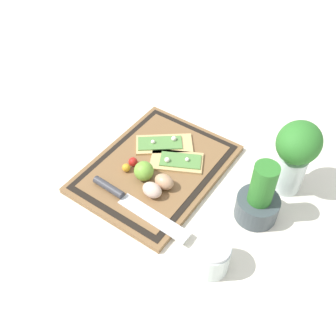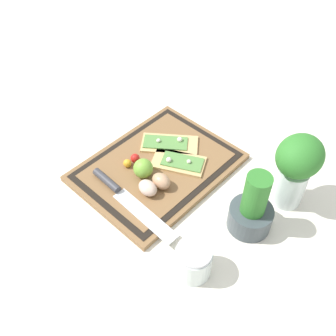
{
  "view_description": "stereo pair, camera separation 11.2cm",
  "coord_description": "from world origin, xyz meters",
  "px_view_note": "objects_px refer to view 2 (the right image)",
  "views": [
    {
      "loc": [
        0.62,
        0.48,
        0.86
      ],
      "look_at": [
        0.0,
        0.04,
        0.04
      ],
      "focal_mm": 42.0,
      "sensor_mm": 36.0,
      "label": 1
    },
    {
      "loc": [
        0.55,
        0.57,
        0.86
      ],
      "look_at": [
        0.0,
        0.04,
        0.04
      ],
      "focal_mm": 42.0,
      "sensor_mm": 36.0,
      "label": 2
    }
  ],
  "objects_px": {
    "pizza_slice_near": "(169,144)",
    "herb_glass": "(296,166)",
    "egg_brown": "(161,181)",
    "knife": "(119,192)",
    "herb_pot": "(252,210)",
    "lime": "(142,167)",
    "egg_pink": "(148,188)",
    "sauce_jar": "(193,262)",
    "cherry_tomato_yellow": "(127,163)",
    "pizza_slice_far": "(179,162)",
    "cherry_tomato_red": "(135,158)"
  },
  "relations": [
    {
      "from": "pizza_slice_near",
      "to": "herb_glass",
      "type": "height_order",
      "value": "herb_glass"
    },
    {
      "from": "egg_brown",
      "to": "knife",
      "type": "bearing_deg",
      "value": -32.82
    },
    {
      "from": "herb_pot",
      "to": "lime",
      "type": "bearing_deg",
      "value": -76.42
    },
    {
      "from": "pizza_slice_near",
      "to": "egg_pink",
      "type": "height_order",
      "value": "egg_pink"
    },
    {
      "from": "lime",
      "to": "sauce_jar",
      "type": "distance_m",
      "value": 0.32
    },
    {
      "from": "egg_brown",
      "to": "herb_glass",
      "type": "bearing_deg",
      "value": 128.09
    },
    {
      "from": "cherry_tomato_yellow",
      "to": "herb_pot",
      "type": "bearing_deg",
      "value": 102.77
    },
    {
      "from": "egg_pink",
      "to": "sauce_jar",
      "type": "xyz_separation_m",
      "value": [
        0.08,
        0.24,
        -0.0
      ]
    },
    {
      "from": "pizza_slice_far",
      "to": "egg_pink",
      "type": "height_order",
      "value": "egg_pink"
    },
    {
      "from": "pizza_slice_far",
      "to": "herb_glass",
      "type": "xyz_separation_m",
      "value": [
        -0.11,
        0.29,
        0.11
      ]
    },
    {
      "from": "lime",
      "to": "herb_glass",
      "type": "bearing_deg",
      "value": 122.52
    },
    {
      "from": "pizza_slice_far",
      "to": "egg_brown",
      "type": "xyz_separation_m",
      "value": [
        0.1,
        0.02,
        0.02
      ]
    },
    {
      "from": "egg_pink",
      "to": "herb_pot",
      "type": "bearing_deg",
      "value": 114.03
    },
    {
      "from": "cherry_tomato_yellow",
      "to": "herb_glass",
      "type": "height_order",
      "value": "herb_glass"
    },
    {
      "from": "pizza_slice_far",
      "to": "sauce_jar",
      "type": "distance_m",
      "value": 0.34
    },
    {
      "from": "egg_brown",
      "to": "herb_glass",
      "type": "relative_size",
      "value": 0.25
    },
    {
      "from": "pizza_slice_far",
      "to": "knife",
      "type": "bearing_deg",
      "value": -11.74
    },
    {
      "from": "sauce_jar",
      "to": "pizza_slice_far",
      "type": "bearing_deg",
      "value": -132.25
    },
    {
      "from": "pizza_slice_far",
      "to": "cherry_tomato_red",
      "type": "relative_size",
      "value": 6.44
    },
    {
      "from": "cherry_tomato_red",
      "to": "herb_glass",
      "type": "xyz_separation_m",
      "value": [
        -0.2,
        0.39,
        0.1
      ]
    },
    {
      "from": "egg_pink",
      "to": "herb_glass",
      "type": "xyz_separation_m",
      "value": [
        -0.26,
        0.28,
        0.09
      ]
    },
    {
      "from": "egg_pink",
      "to": "herb_pot",
      "type": "xyz_separation_m",
      "value": [
        -0.11,
        0.26,
        0.02
      ]
    },
    {
      "from": "egg_pink",
      "to": "cherry_tomato_yellow",
      "type": "height_order",
      "value": "egg_pink"
    },
    {
      "from": "egg_pink",
      "to": "pizza_slice_near",
      "type": "bearing_deg",
      "value": -153.38
    },
    {
      "from": "cherry_tomato_yellow",
      "to": "pizza_slice_near",
      "type": "bearing_deg",
      "value": 170.09
    },
    {
      "from": "pizza_slice_near",
      "to": "pizza_slice_far",
      "type": "height_order",
      "value": "same"
    },
    {
      "from": "egg_pink",
      "to": "pizza_slice_far",
      "type": "bearing_deg",
      "value": -174.71
    },
    {
      "from": "sauce_jar",
      "to": "egg_pink",
      "type": "bearing_deg",
      "value": -109.63
    },
    {
      "from": "egg_pink",
      "to": "cherry_tomato_red",
      "type": "height_order",
      "value": "egg_pink"
    },
    {
      "from": "egg_pink",
      "to": "sauce_jar",
      "type": "bearing_deg",
      "value": 70.37
    },
    {
      "from": "herb_pot",
      "to": "egg_brown",
      "type": "bearing_deg",
      "value": -73.85
    },
    {
      "from": "egg_brown",
      "to": "lime",
      "type": "distance_m",
      "value": 0.07
    },
    {
      "from": "knife",
      "to": "herb_pot",
      "type": "height_order",
      "value": "herb_pot"
    },
    {
      "from": "lime",
      "to": "sauce_jar",
      "type": "xyz_separation_m",
      "value": [
        0.12,
        0.3,
        -0.01
      ]
    },
    {
      "from": "sauce_jar",
      "to": "herb_pot",
      "type": "bearing_deg",
      "value": 174.06
    },
    {
      "from": "pizza_slice_far",
      "to": "cherry_tomato_red",
      "type": "height_order",
      "value": "cherry_tomato_red"
    },
    {
      "from": "knife",
      "to": "egg_pink",
      "type": "height_order",
      "value": "egg_pink"
    },
    {
      "from": "pizza_slice_near",
      "to": "herb_pot",
      "type": "height_order",
      "value": "herb_pot"
    },
    {
      "from": "egg_pink",
      "to": "lime",
      "type": "relative_size",
      "value": 1.01
    },
    {
      "from": "herb_pot",
      "to": "knife",
      "type": "bearing_deg",
      "value": -61.28
    },
    {
      "from": "egg_pink",
      "to": "egg_brown",
      "type": "bearing_deg",
      "value": 167.62
    },
    {
      "from": "sauce_jar",
      "to": "herb_glass",
      "type": "relative_size",
      "value": 0.4
    },
    {
      "from": "pizza_slice_near",
      "to": "knife",
      "type": "relative_size",
      "value": 0.59
    },
    {
      "from": "knife",
      "to": "herb_glass",
      "type": "relative_size",
      "value": 1.41
    },
    {
      "from": "pizza_slice_near",
      "to": "egg_brown",
      "type": "relative_size",
      "value": 3.27
    },
    {
      "from": "egg_pink",
      "to": "cherry_tomato_red",
      "type": "xyz_separation_m",
      "value": [
        -0.06,
        -0.11,
        -0.01
      ]
    },
    {
      "from": "lime",
      "to": "egg_pink",
      "type": "bearing_deg",
      "value": 58.26
    },
    {
      "from": "pizza_slice_near",
      "to": "lime",
      "type": "relative_size",
      "value": 3.31
    },
    {
      "from": "herb_glass",
      "to": "sauce_jar",
      "type": "bearing_deg",
      "value": -7.53
    },
    {
      "from": "pizza_slice_near",
      "to": "herb_pot",
      "type": "bearing_deg",
      "value": 79.52
    }
  ]
}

